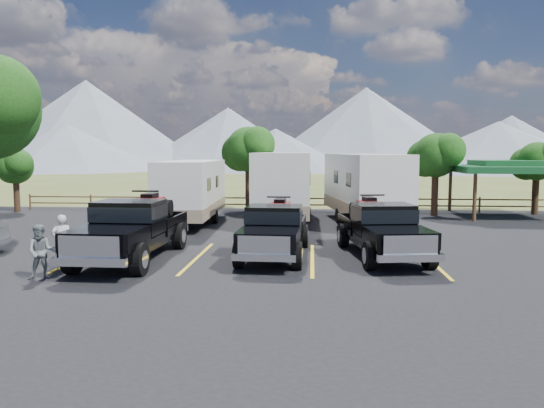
# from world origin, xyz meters

# --- Properties ---
(ground) EXTENTS (320.00, 320.00, 0.00)m
(ground) POSITION_xyz_m (0.00, 0.00, 0.00)
(ground) COLOR #4D5B26
(ground) RESTS_ON ground
(asphalt_lot) EXTENTS (44.00, 34.00, 0.04)m
(asphalt_lot) POSITION_xyz_m (0.00, 3.00, 0.02)
(asphalt_lot) COLOR black
(asphalt_lot) RESTS_ON ground
(stall_lines) EXTENTS (12.12, 5.50, 0.01)m
(stall_lines) POSITION_xyz_m (0.00, 4.00, 0.04)
(stall_lines) COLOR yellow
(stall_lines) RESTS_ON asphalt_lot
(tree_ne_a) EXTENTS (3.11, 2.92, 4.76)m
(tree_ne_a) POSITION_xyz_m (8.97, 17.01, 3.48)
(tree_ne_a) COLOR black
(tree_ne_a) RESTS_ON ground
(tree_ne_b) EXTENTS (2.77, 2.59, 4.27)m
(tree_ne_b) POSITION_xyz_m (14.98, 18.01, 3.13)
(tree_ne_b) COLOR black
(tree_ne_b) RESTS_ON ground
(tree_north) EXTENTS (3.46, 3.24, 5.25)m
(tree_north) POSITION_xyz_m (-2.03, 19.02, 3.83)
(tree_north) COLOR black
(tree_north) RESTS_ON ground
(tree_nw_small) EXTENTS (2.59, 2.43, 3.85)m
(tree_nw_small) POSITION_xyz_m (-16.02, 17.01, 2.78)
(tree_nw_small) COLOR black
(tree_nw_small) RESTS_ON ground
(rail_fence) EXTENTS (36.12, 0.12, 1.00)m
(rail_fence) POSITION_xyz_m (2.00, 18.50, 0.61)
(rail_fence) COLOR brown
(rail_fence) RESTS_ON ground
(pavilion) EXTENTS (6.20, 6.20, 3.22)m
(pavilion) POSITION_xyz_m (13.00, 17.00, 2.79)
(pavilion) COLOR brown
(pavilion) RESTS_ON ground
(mountain_range) EXTENTS (209.00, 71.00, 20.00)m
(mountain_range) POSITION_xyz_m (-7.63, 105.98, 7.87)
(mountain_range) COLOR slate
(mountain_range) RESTS_ON ground
(rig_left) EXTENTS (2.52, 6.87, 2.28)m
(rig_left) POSITION_xyz_m (-4.13, 3.58, 1.14)
(rig_left) COLOR black
(rig_left) RESTS_ON asphalt_lot
(rig_center) EXTENTS (2.33, 6.13, 2.02)m
(rig_center) POSITION_xyz_m (0.69, 4.51, 1.01)
(rig_center) COLOR black
(rig_center) RESTS_ON asphalt_lot
(rig_right) EXTENTS (2.92, 6.50, 2.10)m
(rig_right) POSITION_xyz_m (4.40, 4.75, 1.05)
(rig_right) COLOR black
(rig_right) RESTS_ON asphalt_lot
(trailer_left) EXTENTS (2.62, 9.24, 3.21)m
(trailer_left) POSITION_xyz_m (-4.09, 12.37, 1.72)
(trailer_left) COLOR silver
(trailer_left) RESTS_ON asphalt_lot
(trailer_center) EXTENTS (2.79, 10.38, 3.62)m
(trailer_center) POSITION_xyz_m (0.52, 13.44, 1.93)
(trailer_center) COLOR silver
(trailer_center) RESTS_ON asphalt_lot
(trailer_right) EXTENTS (3.93, 10.25, 3.54)m
(trailer_right) POSITION_xyz_m (4.64, 13.24, 1.89)
(trailer_right) COLOR silver
(trailer_right) RESTS_ON asphalt_lot
(person_a) EXTENTS (0.74, 0.65, 1.72)m
(person_a) POSITION_xyz_m (-5.89, 2.05, 0.90)
(person_a) COLOR silver
(person_a) RESTS_ON asphalt_lot
(person_b) EXTENTS (0.92, 0.81, 1.59)m
(person_b) POSITION_xyz_m (-5.83, 0.62, 0.84)
(person_b) COLOR slate
(person_b) RESTS_ON asphalt_lot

